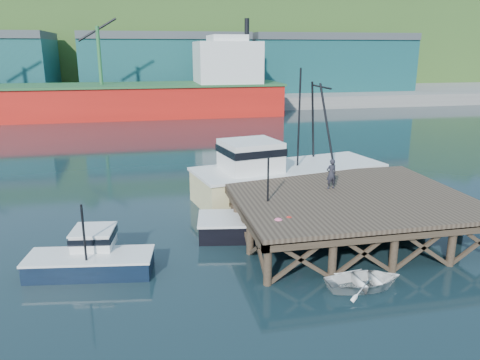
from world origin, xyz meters
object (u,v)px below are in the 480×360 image
object	(u,v)px
boat_navy	(91,257)
dockworker	(331,174)
trawler	(285,172)
dinghy	(364,280)
boat_black	(266,219)

from	to	relation	value
boat_navy	dockworker	bearing A→B (deg)	22.37
boat_navy	trawler	xyz separation A→B (m)	(11.48, 8.37, 1.04)
boat_navy	dinghy	world-z (taller)	boat_navy
boat_navy	trawler	distance (m)	14.24
boat_navy	dinghy	distance (m)	11.73
boat_navy	dockworker	xyz separation A→B (m)	(12.40, 3.08, 2.27)
boat_black	dockworker	distance (m)	4.36
trawler	dockworker	world-z (taller)	trawler
dockworker	dinghy	bearing A→B (deg)	70.59
boat_navy	dinghy	xyz separation A→B (m)	(11.05, -3.93, -0.34)
trawler	dinghy	bearing A→B (deg)	-103.01
boat_black	dockworker	world-z (taller)	boat_black
trawler	dockworker	xyz separation A→B (m)	(0.92, -5.29, 1.23)
dinghy	trawler	bearing A→B (deg)	-2.66
boat_black	boat_navy	bearing A→B (deg)	-153.33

